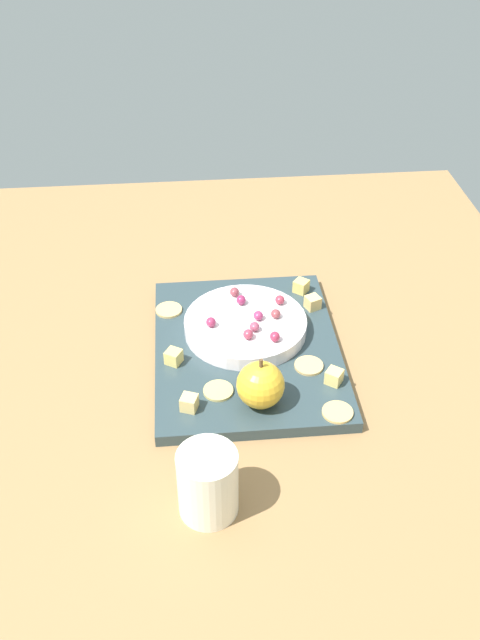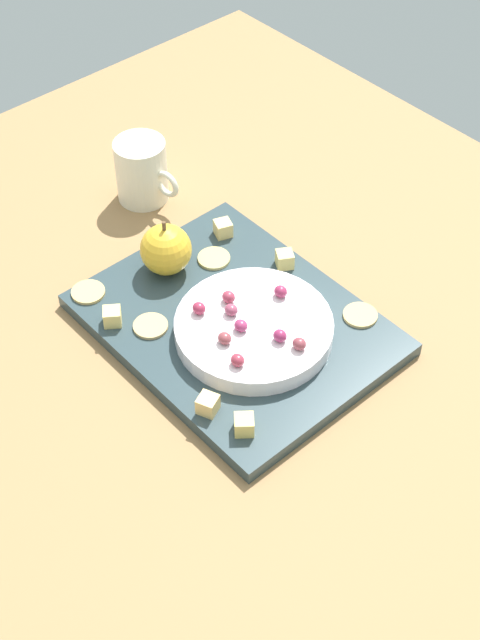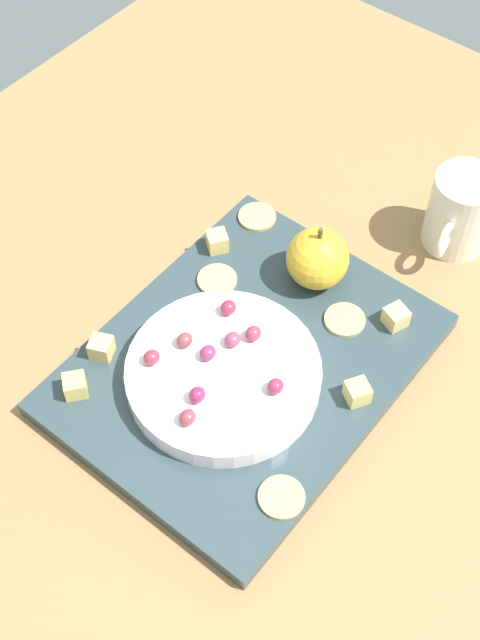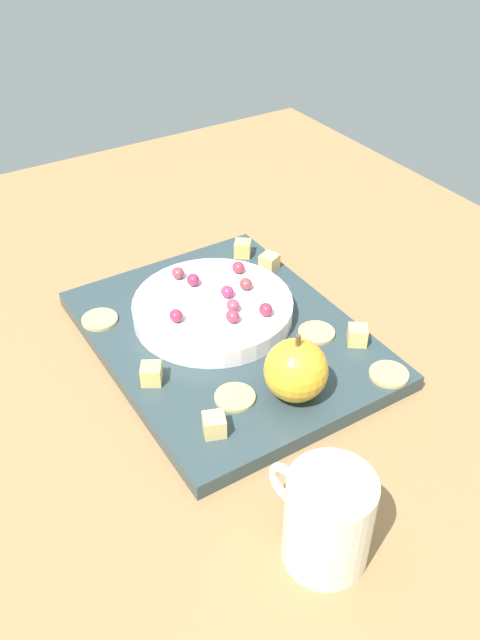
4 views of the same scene
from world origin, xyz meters
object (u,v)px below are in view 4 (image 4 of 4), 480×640
cheese_cube_2 (151,374)px  cheese_cube_0 (243,249)px  platter (228,339)px  grape_8 (227,292)px  apple_whole (296,370)px  grape_3 (246,284)px  cup (327,519)px  cracker_3 (316,333)px  grape_5 (193,280)px  serving_dish (213,309)px  cheese_cube_4 (214,425)px  grape_7 (176,274)px  cracker_0 (235,397)px  cracker_1 (100,320)px  grape_4 (233,305)px  grape_2 (238,267)px  grape_6 (233,316)px  cheese_cube_3 (269,262)px  cracker_2 (389,374)px  cheese_cube_1 (357,335)px

cheese_cube_2 → cheese_cube_0: bearing=127.1°
platter → grape_8: bearing=149.8°
apple_whole → grape_3: bearing=165.4°
cup → cracker_3: bearing=144.3°
grape_5 → cracker_3: bearing=33.1°
serving_dish → cheese_cube_4: 18.58cm
grape_7 → grape_8: bearing=26.8°
cracker_0 → cheese_cube_0: bearing=146.3°
grape_7 → cheese_cube_2: bearing=-37.3°
cracker_1 → cup: (37.51, 4.24, 2.54)cm
cheese_cube_0 → grape_4: (12.52, -9.15, 1.87)cm
grape_2 → grape_6: size_ratio=1.00×
cheese_cube_3 → grape_6: (9.57, -11.40, 1.91)cm
cracker_2 → cracker_3: (-9.72, -2.24, 0.00)cm
cheese_cube_0 → cracker_2: bearing=0.7°
cracker_2 → cheese_cube_3: bearing=178.2°
cracker_0 → grape_3: bearing=143.9°
grape_3 → apple_whole: bearing=-14.6°
cheese_cube_3 → cheese_cube_1: bearing=-0.2°
grape_2 → cracker_3: bearing=11.4°
cheese_cube_0 → grape_7: bearing=-74.1°
cracker_0 → cracker_1: size_ratio=1.00×
serving_dish → grape_4: (2.78, 1.09, 1.80)cm
cheese_cube_2 → grape_6: 11.39cm
cheese_cube_4 → grape_6: (-11.59, 9.14, 1.91)cm
grape_3 → grape_5: bearing=-128.8°
cheese_cube_4 → cracker_0: size_ratio=0.50×
platter → grape_6: 3.98cm
grape_2 → cheese_cube_3: bearing=104.0°
apple_whole → grape_5: size_ratio=3.93×
apple_whole → grape_2: 20.21cm
cracker_0 → grape_5: grape_5 is taller
cup → serving_dish: bearing=166.5°
serving_dish → cheese_cube_4: size_ratio=8.93×
platter → cracker_3: bearing=56.9°
cheese_cube_4 → grape_3: (-16.28, 13.84, 1.86)cm
cheese_cube_3 → grape_6: 15.00cm
cheese_cube_0 → grape_4: size_ratio=1.26×
apple_whole → cracker_3: 10.80cm
cracker_0 → grape_8: bearing=151.8°
cheese_cube_0 → cheese_cube_3: bearing=13.3°
cracker_1 → grape_3: bearing=69.4°
cheese_cube_0 → platter: bearing=-37.7°
grape_7 → cracker_1: bearing=-89.1°
grape_5 → grape_6: 8.66cm
cheese_cube_0 → cheese_cube_3: size_ratio=1.00×
cheese_cube_2 → grape_2: size_ratio=1.26×
cheese_cube_2 → cracker_1: 12.72cm
cheese_cube_0 → grape_6: bearing=-35.8°
apple_whole → cracker_2: apple_whole is taller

